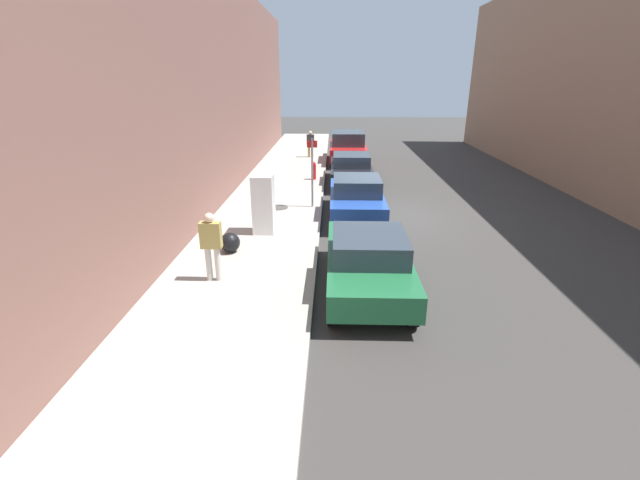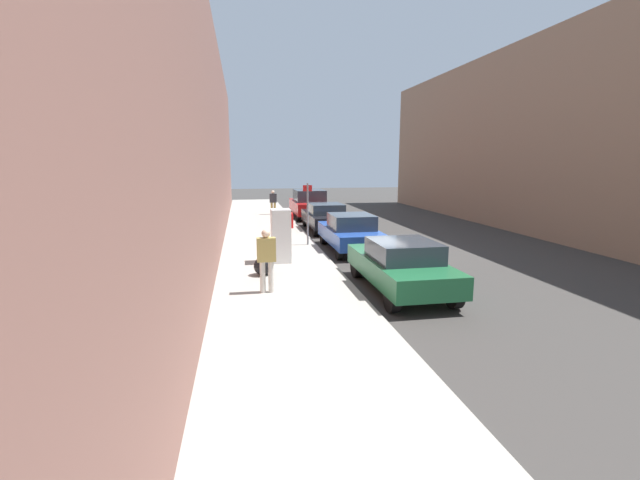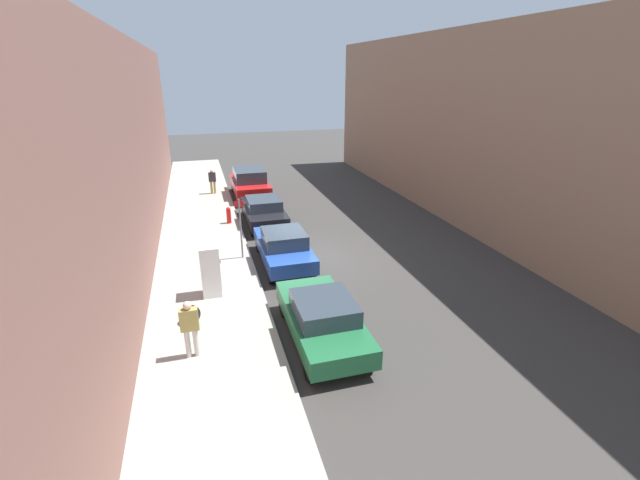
{
  "view_description": "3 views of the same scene",
  "coord_description": "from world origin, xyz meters",
  "views": [
    {
      "loc": [
        -1.59,
        -14.45,
        4.58
      ],
      "look_at": [
        -1.89,
        -4.55,
        0.8
      ],
      "focal_mm": 24.0,
      "sensor_mm": 36.0,
      "label": 1
    },
    {
      "loc": [
        -4.89,
        -16.07,
        3.42
      ],
      "look_at": [
        -2.27,
        -1.82,
        0.77
      ],
      "focal_mm": 24.0,
      "sensor_mm": 36.0,
      "label": 2
    },
    {
      "loc": [
        -3.71,
        -15.5,
        7.16
      ],
      "look_at": [
        0.21,
        -1.9,
        1.57
      ],
      "focal_mm": 24.0,
      "sensor_mm": 36.0,
      "label": 3
    }
  ],
  "objects": [
    {
      "name": "pedestrian_walking_far",
      "position": [
        -2.94,
        10.93,
        1.0
      ],
      "size": [
        0.43,
        0.22,
        1.51
      ],
      "rotation": [
        0.0,
        0.0,
        2.25
      ],
      "color": "#A8934C",
      "rests_on": "sidewalk_slab"
    },
    {
      "name": "building_facade_across",
      "position": [
        9.04,
        0.0,
        4.53
      ],
      "size": [
        1.6,
        37.4,
        9.07
      ],
      "primitive_type": "cube",
      "color": "#937056",
      "rests_on": "ground"
    },
    {
      "name": "parked_sedan_dark",
      "position": [
        -0.78,
        4.81,
        0.72
      ],
      "size": [
        1.81,
        4.36,
        1.39
      ],
      "color": "black",
      "rests_on": "ground"
    },
    {
      "name": "manhole_cover",
      "position": [
        -3.56,
        0.39,
        0.16
      ],
      "size": [
        0.7,
        0.7,
        0.02
      ],
      "primitive_type": "cylinder",
      "color": "#47443F",
      "rests_on": "sidewalk_slab"
    },
    {
      "name": "fire_hydrant",
      "position": [
        -2.49,
        5.02,
        0.57
      ],
      "size": [
        0.22,
        0.22,
        0.82
      ],
      "color": "red",
      "rests_on": "sidewalk_slab"
    },
    {
      "name": "ground_plane",
      "position": [
        0.0,
        0.0,
        0.0
      ],
      "size": [
        80.0,
        80.0,
        0.0
      ],
      "primitive_type": "plane",
      "color": "#383533"
    },
    {
      "name": "pedestrian_standing_near",
      "position": [
        -4.32,
        -5.53,
        1.09
      ],
      "size": [
        0.47,
        0.22,
        1.63
      ],
      "rotation": [
        0.0,
        0.0,
        4.94
      ],
      "color": "beige",
      "rests_on": "sidewalk_slab"
    },
    {
      "name": "building_facade_near",
      "position": [
        -6.72,
        0.0,
        4.19
      ],
      "size": [
        2.07,
        39.6,
        8.37
      ],
      "primitive_type": "cube",
      "color": "#7F564C",
      "rests_on": "ground"
    },
    {
      "name": "trash_bag",
      "position": [
        -4.34,
        -3.83,
        0.42
      ],
      "size": [
        0.54,
        0.54,
        0.54
      ],
      "primitive_type": "sphere",
      "color": "black",
      "rests_on": "sidewalk_slab"
    },
    {
      "name": "parked_hatchback_blue",
      "position": [
        -0.78,
        -0.19,
        0.74
      ],
      "size": [
        1.78,
        4.19,
        1.45
      ],
      "color": "#23479E",
      "rests_on": "ground"
    },
    {
      "name": "sidewalk_slab",
      "position": [
        -3.83,
        0.0,
        0.08
      ],
      "size": [
        3.7,
        44.0,
        0.15
      ],
      "primitive_type": "cube",
      "color": "#9E998E",
      "rests_on": "ground"
    },
    {
      "name": "discarded_refrigerator",
      "position": [
        -3.66,
        -2.21,
        1.03
      ],
      "size": [
        0.62,
        0.67,
        1.75
      ],
      "color": "white",
      "rests_on": "sidewalk_slab"
    },
    {
      "name": "street_sign_post",
      "position": [
        -2.33,
        0.58,
        1.53
      ],
      "size": [
        0.36,
        0.07,
        2.45
      ],
      "color": "slate",
      "rests_on": "sidewalk_slab"
    },
    {
      "name": "parked_sedan_green",
      "position": [
        -0.78,
        -5.59,
        0.73
      ],
      "size": [
        1.81,
        4.31,
        1.4
      ],
      "color": "#1E6038",
      "rests_on": "ground"
    },
    {
      "name": "parked_suv_red",
      "position": [
        -0.78,
        10.02,
        0.89
      ],
      "size": [
        1.99,
        4.44,
        1.74
      ],
      "color": "red",
      "rests_on": "ground"
    }
  ]
}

